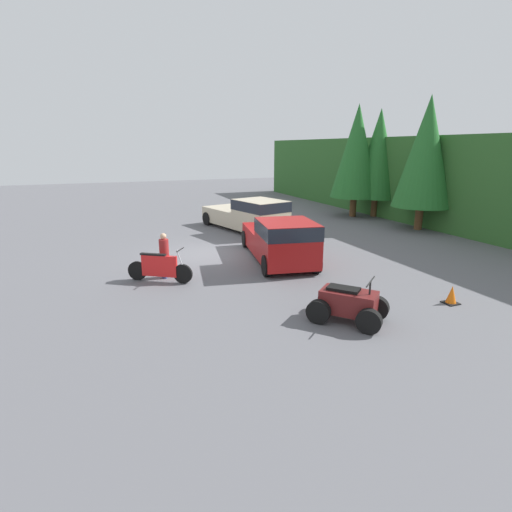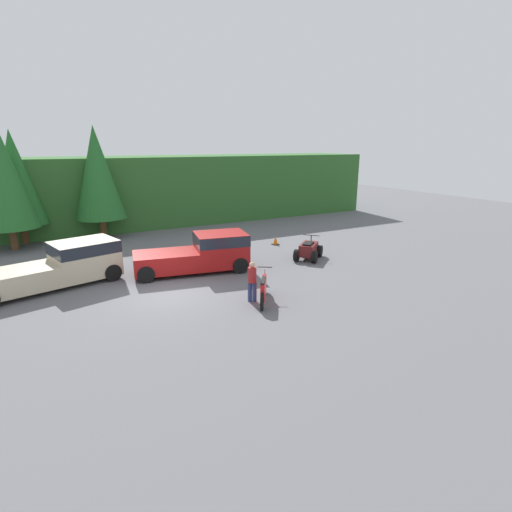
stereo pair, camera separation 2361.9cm
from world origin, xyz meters
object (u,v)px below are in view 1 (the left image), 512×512
(dirt_bike, at_px, (160,268))
(pickup_truck_second, at_px, (250,214))
(pickup_truck_red, at_px, (281,239))
(quad_atv, at_px, (348,304))
(rider_person, at_px, (164,254))
(traffic_cone, at_px, (452,295))

(dirt_bike, bearing_deg, pickup_truck_second, 82.24)
(pickup_truck_red, relative_size, dirt_bike, 2.81)
(dirt_bike, xyz_separation_m, quad_atv, (5.18, 4.17, -0.02))
(quad_atv, xyz_separation_m, rider_person, (-5.56, -3.93, 0.40))
(pickup_truck_second, height_order, rider_person, pickup_truck_second)
(quad_atv, bearing_deg, dirt_bike, 178.15)
(rider_person, bearing_deg, traffic_cone, -3.83)
(rider_person, bearing_deg, pickup_truck_second, 81.52)
(quad_atv, distance_m, traffic_cone, 3.61)
(dirt_bike, bearing_deg, quad_atv, -17.80)
(quad_atv, bearing_deg, rider_person, 174.54)
(dirt_bike, height_order, rider_person, rider_person)
(dirt_bike, bearing_deg, traffic_cone, -0.79)
(dirt_bike, xyz_separation_m, traffic_cone, (5.27, 7.78, -0.25))
(pickup_truck_red, xyz_separation_m, dirt_bike, (0.64, -4.91, -0.46))
(traffic_cone, bearing_deg, dirt_bike, -124.13)
(pickup_truck_second, bearing_deg, rider_person, -56.06)
(pickup_truck_second, height_order, quad_atv, pickup_truck_second)
(traffic_cone, bearing_deg, pickup_truck_second, -171.31)
(pickup_truck_red, relative_size, traffic_cone, 10.38)
(dirt_bike, xyz_separation_m, rider_person, (-0.38, 0.25, 0.38))
(dirt_bike, distance_m, rider_person, 0.59)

